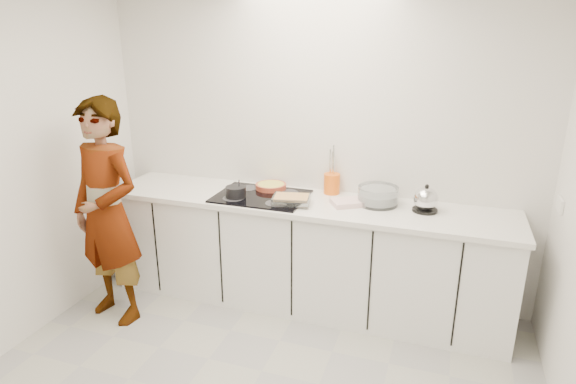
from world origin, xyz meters
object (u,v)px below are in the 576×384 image
(tart_dish, at_px, (271,186))
(utensil_crock, at_px, (332,184))
(saucepan, at_px, (236,192))
(baking_dish, at_px, (291,199))
(hob, at_px, (261,196))
(kettle, at_px, (426,200))
(cook, at_px, (107,213))
(mixing_bowl, at_px, (378,196))

(tart_dish, height_order, utensil_crock, utensil_crock)
(saucepan, height_order, baking_dish, saucepan)
(hob, bearing_deg, tart_dish, 86.09)
(kettle, bearing_deg, cook, -162.51)
(cook, bearing_deg, utensil_crock, 42.92)
(hob, distance_m, mixing_bowl, 0.92)
(saucepan, relative_size, kettle, 0.93)
(saucepan, xyz_separation_m, cook, (-0.83, -0.52, -0.10))
(hob, distance_m, utensil_crock, 0.59)
(saucepan, bearing_deg, cook, -148.14)
(kettle, relative_size, utensil_crock, 1.27)
(mixing_bowl, height_order, cook, cook)
(mixing_bowl, bearing_deg, saucepan, -167.62)
(kettle, xyz_separation_m, cook, (-2.27, -0.72, -0.13))
(tart_dish, bearing_deg, hob, -93.91)
(tart_dish, bearing_deg, utensil_crock, 9.76)
(mixing_bowl, bearing_deg, kettle, -6.23)
(mixing_bowl, relative_size, cook, 0.23)
(tart_dish, xyz_separation_m, utensil_crock, (0.50, 0.09, 0.05))
(mixing_bowl, bearing_deg, utensil_crock, 159.73)
(baking_dish, xyz_separation_m, mixing_bowl, (0.63, 0.22, 0.02))
(cook, bearing_deg, saucepan, 44.02)
(baking_dish, bearing_deg, cook, -157.51)
(mixing_bowl, distance_m, kettle, 0.36)
(mixing_bowl, bearing_deg, baking_dish, -160.59)
(baking_dish, distance_m, mixing_bowl, 0.66)
(cook, bearing_deg, hob, 44.26)
(mixing_bowl, distance_m, utensil_crock, 0.43)
(tart_dish, relative_size, kettle, 1.23)
(baking_dish, bearing_deg, mixing_bowl, 19.41)
(kettle, bearing_deg, mixing_bowl, 173.77)
(hob, bearing_deg, baking_dish, -18.10)
(tart_dish, distance_m, baking_dish, 0.39)
(hob, xyz_separation_m, tart_dish, (0.01, 0.19, 0.03))
(baking_dish, bearing_deg, hob, 161.90)
(baking_dish, relative_size, kettle, 1.53)
(tart_dish, relative_size, mixing_bowl, 0.63)
(tart_dish, bearing_deg, baking_dish, -45.63)
(hob, relative_size, utensil_crock, 4.35)
(hob, bearing_deg, kettle, 3.93)
(utensil_crock, relative_size, cook, 0.09)
(saucepan, bearing_deg, hob, 33.26)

